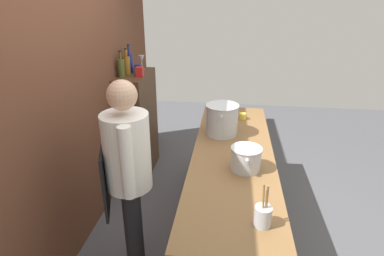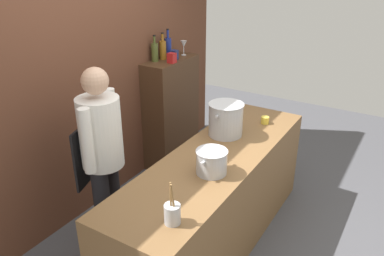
# 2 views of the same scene
# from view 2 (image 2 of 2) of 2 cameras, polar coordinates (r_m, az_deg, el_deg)

# --- Properties ---
(ground_plane) EXTENTS (8.00, 8.00, 0.00)m
(ground_plane) POSITION_cam_2_polar(r_m,az_deg,el_deg) (3.74, 3.17, -16.26)
(ground_plane) COLOR #4C4C51
(brick_back_panel) EXTENTS (4.40, 0.10, 3.00)m
(brick_back_panel) POSITION_cam_2_polar(r_m,az_deg,el_deg) (3.81, -15.38, 9.40)
(brick_back_panel) COLOR brown
(brick_back_panel) RESTS_ON ground_plane
(prep_counter) EXTENTS (2.42, 0.70, 0.90)m
(prep_counter) POSITION_cam_2_polar(r_m,az_deg,el_deg) (3.46, 3.35, -10.61)
(prep_counter) COLOR brown
(prep_counter) RESTS_ON ground_plane
(bar_cabinet) EXTENTS (0.76, 0.32, 1.31)m
(bar_cabinet) POSITION_cam_2_polar(r_m,az_deg,el_deg) (4.73, -3.04, 2.33)
(bar_cabinet) COLOR #472D1C
(bar_cabinet) RESTS_ON ground_plane
(chef) EXTENTS (0.51, 0.40, 1.66)m
(chef) POSITION_cam_2_polar(r_m,az_deg,el_deg) (3.23, -13.06, -3.28)
(chef) COLOR black
(chef) RESTS_ON ground_plane
(stockpot_large) EXTENTS (0.38, 0.32, 0.30)m
(stockpot_large) POSITION_cam_2_polar(r_m,az_deg,el_deg) (3.52, 4.97, 1.27)
(stockpot_large) COLOR #B7BABF
(stockpot_large) RESTS_ON prep_counter
(stockpot_small) EXTENTS (0.31, 0.24, 0.19)m
(stockpot_small) POSITION_cam_2_polar(r_m,az_deg,el_deg) (2.94, 2.89, -4.96)
(stockpot_small) COLOR #B7BABF
(stockpot_small) RESTS_ON prep_counter
(utensil_crock) EXTENTS (0.10, 0.10, 0.29)m
(utensil_crock) POSITION_cam_2_polar(r_m,az_deg,el_deg) (2.45, -2.89, -12.37)
(utensil_crock) COLOR #B7BABF
(utensil_crock) RESTS_ON prep_counter
(butter_jar) EXTENTS (0.08, 0.08, 0.07)m
(butter_jar) POSITION_cam_2_polar(r_m,az_deg,el_deg) (3.86, 10.64, 1.15)
(butter_jar) COLOR yellow
(butter_jar) RESTS_ON prep_counter
(wine_bottle_amber) EXTENTS (0.08, 0.08, 0.30)m
(wine_bottle_amber) POSITION_cam_2_polar(r_m,az_deg,el_deg) (4.50, -4.30, 11.39)
(wine_bottle_amber) COLOR #8C5919
(wine_bottle_amber) RESTS_ON bar_cabinet
(wine_bottle_olive) EXTENTS (0.08, 0.08, 0.29)m
(wine_bottle_olive) POSITION_cam_2_polar(r_m,az_deg,el_deg) (4.42, -5.48, 11.06)
(wine_bottle_olive) COLOR #475123
(wine_bottle_olive) RESTS_ON bar_cabinet
(wine_bottle_cobalt) EXTENTS (0.08, 0.08, 0.33)m
(wine_bottle_cobalt) POSITION_cam_2_polar(r_m,az_deg,el_deg) (4.57, -3.53, 11.75)
(wine_bottle_cobalt) COLOR navy
(wine_bottle_cobalt) RESTS_ON bar_cabinet
(wine_glass_tall) EXTENTS (0.07, 0.07, 0.17)m
(wine_glass_tall) POSITION_cam_2_polar(r_m,az_deg,el_deg) (4.67, -1.23, 12.13)
(wine_glass_tall) COLOR silver
(wine_glass_tall) RESTS_ON bar_cabinet
(spice_tin_navy) EXTENTS (0.07, 0.07, 0.11)m
(spice_tin_navy) POSITION_cam_2_polar(r_m,az_deg,el_deg) (4.49, -2.60, 10.67)
(spice_tin_navy) COLOR navy
(spice_tin_navy) RESTS_ON bar_cabinet
(spice_tin_red) EXTENTS (0.08, 0.08, 0.11)m
(spice_tin_red) POSITION_cam_2_polar(r_m,az_deg,el_deg) (4.35, -2.98, 10.21)
(spice_tin_red) COLOR red
(spice_tin_red) RESTS_ON bar_cabinet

